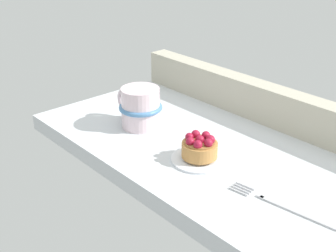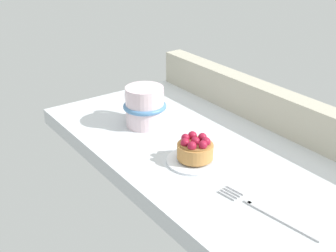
% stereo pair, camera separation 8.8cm
% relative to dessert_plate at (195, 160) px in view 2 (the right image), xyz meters
% --- Properties ---
extents(ground_plane, '(0.71, 0.39, 0.03)m').
position_rel_dessert_plate_xyz_m(ground_plane, '(-0.04, 0.06, -0.02)').
color(ground_plane, silver).
extents(window_rail_back, '(0.69, 0.05, 0.08)m').
position_rel_dessert_plate_xyz_m(window_rail_back, '(-0.04, 0.23, 0.04)').
color(window_rail_back, '#B2AD99').
rests_on(window_rail_back, ground_plane).
extents(dessert_plate, '(0.11, 0.11, 0.01)m').
position_rel_dessert_plate_xyz_m(dessert_plate, '(0.00, 0.00, 0.00)').
color(dessert_plate, silver).
rests_on(dessert_plate, ground_plane).
extents(raspberry_tart, '(0.07, 0.07, 0.04)m').
position_rel_dessert_plate_xyz_m(raspberry_tart, '(0.00, -0.00, 0.02)').
color(raspberry_tart, '#B77F42').
rests_on(raspberry_tart, dessert_plate).
extents(coffee_mug, '(0.12, 0.09, 0.09)m').
position_rel_dessert_plate_xyz_m(coffee_mug, '(-0.19, 0.01, 0.04)').
color(coffee_mug, silver).
rests_on(coffee_mug, ground_plane).
extents(dessert_fork, '(0.18, 0.04, 0.01)m').
position_rel_dessert_plate_xyz_m(dessert_fork, '(0.18, -0.01, -0.00)').
color(dessert_fork, '#B7B7BC').
rests_on(dessert_fork, ground_plane).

